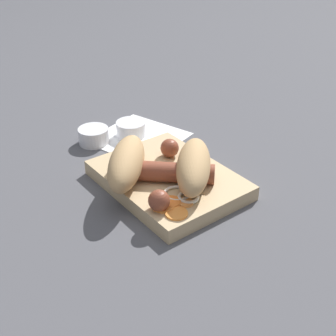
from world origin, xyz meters
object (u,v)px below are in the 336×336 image
Objects in this scene: bread_roll at (160,164)px; condiment_cup_near at (131,130)px; sausage at (165,172)px; condiment_cup_far at (94,137)px; food_tray at (168,180)px.

bread_roll is 0.20m from condiment_cup_near.
bread_roll is 1.50× the size of sausage.
condiment_cup_far is (0.02, 0.07, 0.00)m from condiment_cup_near.
condiment_cup_far is at bearing 74.78° from condiment_cup_near.
condiment_cup_far is at bearing -0.18° from bread_roll.
bread_roll is at bearing 110.54° from food_tray.
condiment_cup_near is (0.19, -0.06, -0.03)m from sausage.
bread_roll is (-0.01, 0.02, 0.04)m from food_tray.
sausage reaches higher than condiment_cup_far.
condiment_cup_near and condiment_cup_far have the same top height.
condiment_cup_near is at bearing -15.22° from food_tray.
condiment_cup_near reaches higher than food_tray.
sausage is at bearing -130.29° from bread_roll.
bread_roll is at bearing 159.44° from condiment_cup_near.
food_tray is at bearing -69.46° from bread_roll.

